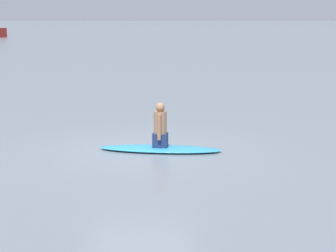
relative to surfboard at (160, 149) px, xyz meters
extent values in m
plane|color=gray|center=(0.48, 0.08, -0.05)|extent=(400.00, 400.00, 0.00)
ellipsoid|color=#339EC6|center=(0.00, 0.00, 0.00)|extent=(2.85, 0.91, 0.10)
cube|color=navy|center=(0.00, 0.00, 0.21)|extent=(0.35, 0.29, 0.32)
cylinder|color=#9E7051|center=(0.00, 0.00, 0.61)|extent=(0.31, 0.31, 0.53)
sphere|color=#9E7051|center=(0.00, 0.00, 0.97)|extent=(0.21, 0.21, 0.21)
cylinder|color=#9E7051|center=(0.01, 0.18, 0.54)|extent=(0.09, 0.09, 0.58)
cylinder|color=#9E7051|center=(-0.01, -0.18, 0.54)|extent=(0.09, 0.09, 0.58)
camera|label=1|loc=(-1.05, 13.34, 3.11)|focal=63.66mm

